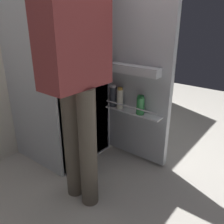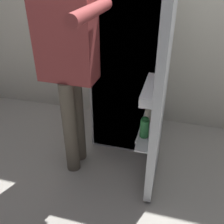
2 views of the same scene
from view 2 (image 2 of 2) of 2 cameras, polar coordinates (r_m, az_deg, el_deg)
name	(u,v)px [view 2 (image 2 of 2)]	position (r m, az deg, el deg)	size (l,w,h in m)	color
ground_plane	(116,166)	(2.45, 0.79, -11.86)	(6.13, 6.13, 0.00)	#B7B2A8
kitchen_wall	(141,5)	(2.76, 6.39, 22.51)	(4.40, 0.10, 2.53)	silver
refrigerator	(133,61)	(2.44, 4.72, 11.30)	(0.69, 1.26, 1.69)	silver
person	(69,57)	(1.98, -9.56, 12.04)	(0.55, 0.77, 1.72)	#665B4C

